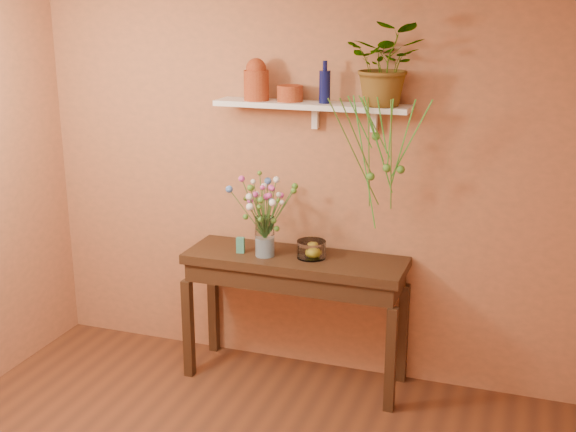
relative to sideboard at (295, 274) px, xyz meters
The scene contains 13 objects.
room 1.83m from the sideboard, 89.53° to the right, with size 4.04×4.04×2.70m.
sideboard is the anchor object (origin of this frame).
wall_shelf 1.14m from the sideboard, 61.38° to the left, with size 1.30×0.24×0.19m.
terracotta_jug 1.33m from the sideboard, 160.21° to the left, with size 0.18×0.18×0.28m.
terracotta_pot 1.22m from the sideboard, 121.38° to the left, with size 0.17×0.17×0.10m, color #9B441E.
blue_bottle 1.28m from the sideboard, 39.70° to the left, with size 0.09×0.09×0.27m.
spider_plant 1.53m from the sideboard, 12.47° to the left, with size 0.47×0.41×0.52m, color #447B27.
plant_fronds 1.05m from the sideboard, ahead, with size 0.61×0.34×0.86m.
glass_vase 0.32m from the sideboard, 163.30° to the right, with size 0.13×0.13×0.27m.
bouquet 0.57m from the sideboard, 159.79° to the right, with size 0.48×0.37×0.44m.
glass_bowl 0.22m from the sideboard, ahead, with size 0.20×0.20×0.12m.
lemon 0.21m from the sideboard, ahead, with size 0.07×0.07×0.07m, color yellow.
carton 0.42m from the sideboard, behind, with size 0.05×0.04×0.11m, color #28697E.
Camera 1 is at (1.48, -2.73, 2.57)m, focal length 45.98 mm.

